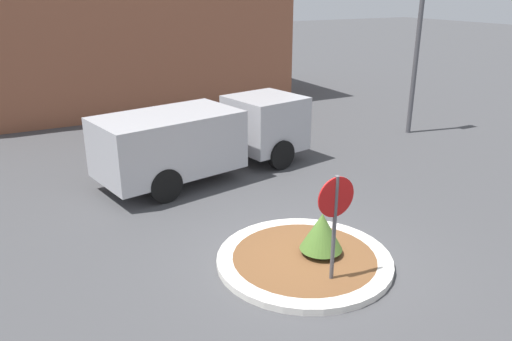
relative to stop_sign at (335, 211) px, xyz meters
The scene contains 7 objects.
ground_plane 1.63m from the stop_sign, 90.69° to the left, with size 120.00×120.00×0.00m, color #474749.
traffic_island 1.58m from the stop_sign, 90.69° to the left, with size 3.30×3.30×0.13m.
stop_sign is the anchor object (origin of this frame).
island_shrub 1.18m from the stop_sign, 67.32° to the left, with size 0.81×0.81×0.83m.
utility_truck 6.04m from the stop_sign, 88.41° to the left, with size 6.24×3.04×1.92m.
storefront_building 16.30m from the stop_sign, 90.29° to the left, with size 14.86×6.07×7.25m.
light_pole 10.73m from the stop_sign, 38.89° to the left, with size 0.70×0.30×5.72m.
Camera 1 is at (-4.67, -6.84, 4.89)m, focal length 35.00 mm.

